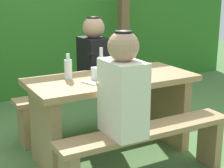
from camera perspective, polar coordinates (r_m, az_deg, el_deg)
ground_plane at (r=3.23m, az=-0.00°, el=-11.09°), size 12.00×12.00×0.00m
hedge_backdrop at (r=5.06m, az=-12.96°, el=9.95°), size 6.40×0.67×1.99m
pergola_post_right at (r=4.87m, az=1.84°, el=11.03°), size 0.12×0.12×2.15m
picnic_table at (r=3.05m, az=-0.00°, el=-2.92°), size 1.40×0.64×0.71m
bench_near at (r=2.68m, az=5.66°, el=-9.46°), size 1.40×0.24×0.44m
bench_far at (r=3.56m, az=-4.21°, el=-3.08°), size 1.40×0.24×0.44m
person_white_shirt at (r=2.41m, az=1.71°, el=-0.64°), size 0.25×0.35×0.72m
person_black_coat at (r=3.48m, az=-2.87°, el=4.30°), size 0.25×0.35×0.72m
drinking_glass at (r=2.89m, az=-2.66°, el=1.69°), size 0.07×0.07×0.10m
bottle_left at (r=2.95m, az=-1.72°, el=2.91°), size 0.06×0.06×0.25m
bottle_right at (r=2.91m, az=-6.98°, el=2.43°), size 0.06×0.06×0.21m
bottle_center at (r=3.16m, az=3.20°, el=3.83°), size 0.06×0.06×0.25m
cell_phone at (r=2.78m, az=-3.38°, el=0.18°), size 0.11×0.15×0.01m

